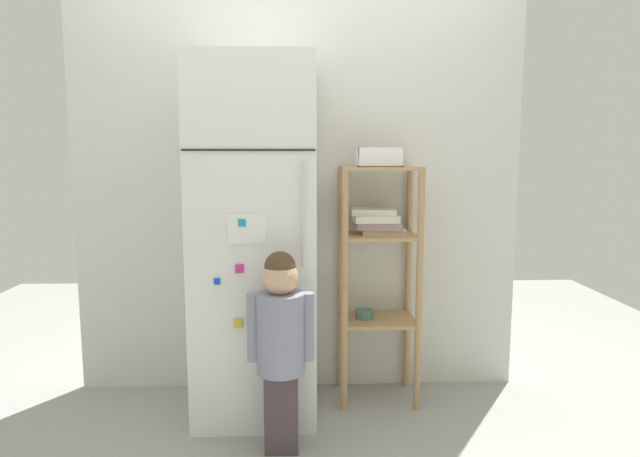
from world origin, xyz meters
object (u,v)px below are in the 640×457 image
(refrigerator, at_px, (256,241))
(pantry_shelf_unit, at_px, (378,252))
(fruit_bin, at_px, (378,160))
(child_standing, at_px, (281,332))

(refrigerator, relative_size, pantry_shelf_unit, 1.41)
(fruit_bin, bearing_deg, refrigerator, -170.31)
(pantry_shelf_unit, distance_m, fruit_bin, 0.50)
(refrigerator, distance_m, pantry_shelf_unit, 0.67)
(refrigerator, xyz_separation_m, child_standing, (0.14, -0.42, -0.35))
(fruit_bin, bearing_deg, pantry_shelf_unit, 64.03)
(refrigerator, bearing_deg, child_standing, -71.26)
(fruit_bin, bearing_deg, child_standing, -133.51)
(refrigerator, distance_m, child_standing, 0.57)
(child_standing, relative_size, pantry_shelf_unit, 0.72)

